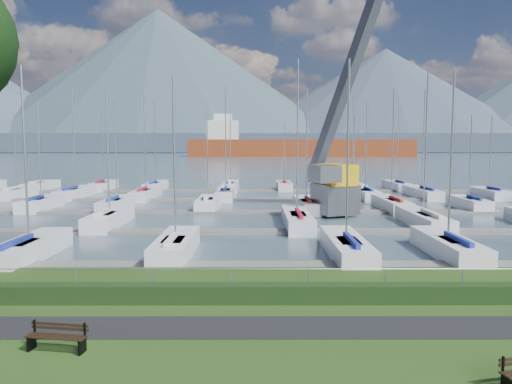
{
  "coord_description": "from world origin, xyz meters",
  "views": [
    {
      "loc": [
        -0.04,
        -18.86,
        6.06
      ],
      "look_at": [
        0.0,
        12.0,
        3.0
      ],
      "focal_mm": 35.0,
      "sensor_mm": 36.0,
      "label": 1
    }
  ],
  "objects": [
    {
      "name": "mountains",
      "position": [
        7.35,
        404.62,
        46.68
      ],
      "size": [
        1190.0,
        360.0,
        115.0
      ],
      "color": "#414E60",
      "rests_on": "water"
    },
    {
      "name": "cargo_ship_mid",
      "position": [
        16.28,
        210.7,
        3.52
      ],
      "size": [
        101.56,
        18.12,
        21.5
      ],
      "rotation": [
        0.0,
        0.0,
        -0.0
      ],
      "color": "maroon",
      "rests_on": "water"
    },
    {
      "name": "docks",
      "position": [
        0.0,
        26.0,
        -0.22
      ],
      "size": [
        90.0,
        41.6,
        0.25
      ],
      "color": "#65625E",
      "rests_on": "water"
    },
    {
      "name": "crane",
      "position": [
        7.35,
        25.49,
        5.33
      ],
      "size": [
        7.71,
        12.92,
        22.35
      ],
      "rotation": [
        0.0,
        0.0,
        0.38
      ],
      "color": "#575B5F",
      "rests_on": "water"
    },
    {
      "name": "fence",
      "position": [
        0.0,
        0.0,
        1.2
      ],
      "size": [
        80.0,
        0.04,
        0.04
      ],
      "primitive_type": "cylinder",
      "rotation": [
        0.0,
        1.57,
        0.0
      ],
      "color": "gray",
      "rests_on": "grass"
    },
    {
      "name": "water",
      "position": [
        0.0,
        260.0,
        -0.4
      ],
      "size": [
        800.0,
        540.0,
        0.2
      ],
      "primitive_type": "cube",
      "color": "#455865"
    },
    {
      "name": "foothill",
      "position": [
        0.0,
        330.0,
        6.0
      ],
      "size": [
        900.0,
        80.0,
        12.0
      ],
      "primitive_type": "cube",
      "color": "#3D4959",
      "rests_on": "water"
    },
    {
      "name": "hedge",
      "position": [
        0.0,
        -0.4,
        0.35
      ],
      "size": [
        80.0,
        0.7,
        0.7
      ],
      "primitive_type": "cube",
      "color": "black",
      "rests_on": "grass"
    },
    {
      "name": "sailboat_fleet",
      "position": [
        -1.85,
        29.21,
        5.39
      ],
      "size": [
        75.94,
        49.15,
        13.65
      ],
      "color": "navy",
      "rests_on": "water"
    },
    {
      "name": "bench_left",
      "position": [
        -5.82,
        -4.82,
        0.42
      ],
      "size": [
        1.84,
        0.71,
        0.85
      ],
      "rotation": [
        0.0,
        0.0,
        -0.17
      ],
      "color": "black",
      "rests_on": "grass"
    },
    {
      "name": "path",
      "position": [
        0.0,
        -3.0,
        0.01
      ],
      "size": [
        160.0,
        2.0,
        0.04
      ],
      "primitive_type": "cube",
      "color": "black",
      "rests_on": "grass"
    }
  ]
}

